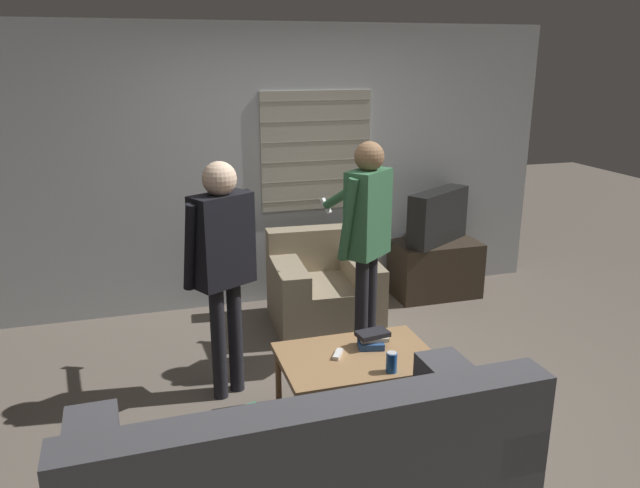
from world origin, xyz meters
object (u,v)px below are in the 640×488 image
object	(u,v)px
armchair_beige	(323,288)
person_left_standing	(222,252)
tv	(438,217)
couch_blue	(303,488)
coffee_table	(357,361)
book_stack	(372,339)
spare_remote	(338,354)
person_right_standing	(366,227)
soda_can	(392,362)

from	to	relation	value
armchair_beige	person_left_standing	bearing A→B (deg)	47.91
tv	armchair_beige	bearing A→B (deg)	-18.30
couch_blue	coffee_table	world-z (taller)	couch_blue
coffee_table	person_left_standing	bearing A→B (deg)	142.37
armchair_beige	book_stack	xyz separation A→B (m)	(-0.11, -1.45, 0.20)
coffee_table	spare_remote	bearing A→B (deg)	167.52
person_left_standing	book_stack	distance (m)	1.13
person_right_standing	book_stack	bearing A→B (deg)	-145.70
coffee_table	book_stack	distance (m)	0.19
person_left_standing	coffee_table	bearing A→B (deg)	-65.96
tv	person_left_standing	size ratio (longest dim) A/B	0.47
coffee_table	soda_can	xyz separation A→B (m)	(0.12, -0.26, 0.10)
coffee_table	tv	size ratio (longest dim) A/B	1.27
soda_can	spare_remote	xyz separation A→B (m)	(-0.24, 0.28, -0.05)
couch_blue	coffee_table	distance (m)	1.16
coffee_table	person_left_standing	distance (m)	1.13
person_left_standing	armchair_beige	bearing A→B (deg)	16.22
person_left_standing	soda_can	bearing A→B (deg)	-72.11
tv	person_left_standing	xyz separation A→B (m)	(-2.23, -1.28, 0.24)
armchair_beige	tv	distance (m)	1.37
spare_remote	armchair_beige	bearing A→B (deg)	107.99
person_right_standing	book_stack	xyz separation A→B (m)	(-0.21, -0.69, -0.56)
coffee_table	person_right_standing	xyz separation A→B (m)	(0.34, 0.78, 0.65)
couch_blue	soda_can	world-z (taller)	couch_blue
spare_remote	person_left_standing	bearing A→B (deg)	170.19
person_left_standing	tv	bearing A→B (deg)	1.63
tv	spare_remote	distance (m)	2.46
person_right_standing	soda_can	bearing A→B (deg)	-140.89
tv	soda_can	world-z (taller)	tv
tv	coffee_table	bearing A→B (deg)	18.98
book_stack	soda_can	world-z (taller)	soda_can
coffee_table	person_left_standing	size ratio (longest dim) A/B	0.59
coffee_table	spare_remote	distance (m)	0.13
tv	book_stack	world-z (taller)	tv
tv	soda_can	bearing A→B (deg)	24.83
person_right_standing	coffee_table	bearing A→B (deg)	-152.66
spare_remote	person_right_standing	bearing A→B (deg)	89.90
couch_blue	person_right_standing	xyz separation A→B (m)	(0.96, 1.76, 0.72)
couch_blue	book_stack	xyz separation A→B (m)	(0.76, 1.07, 0.16)
spare_remote	tv	bearing A→B (deg)	80.20
person_right_standing	spare_remote	world-z (taller)	person_right_standing
person_right_standing	book_stack	size ratio (longest dim) A/B	7.59
tv	spare_remote	world-z (taller)	tv
couch_blue	armchair_beige	distance (m)	2.67
book_stack	armchair_beige	bearing A→B (deg)	85.77
armchair_beige	person_right_standing	world-z (taller)	person_right_standing
coffee_table	person_left_standing	xyz separation A→B (m)	(-0.74, 0.57, 0.62)
couch_blue	person_right_standing	world-z (taller)	person_right_standing
person_left_standing	book_stack	world-z (taller)	person_left_standing
book_stack	couch_blue	bearing A→B (deg)	-125.30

